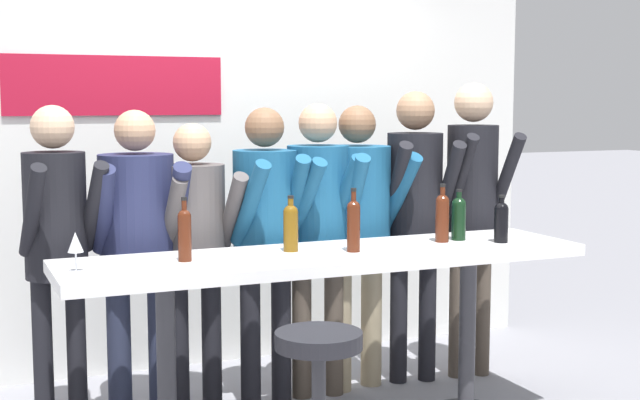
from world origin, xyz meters
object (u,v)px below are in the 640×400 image
object	(u,v)px
person_far_left	(56,229)
wine_glass_0	(75,244)
tasting_table	(328,277)
person_rightmost	(473,192)
person_center_right	(318,217)
wine_bottle_4	(459,216)
wine_bottle_2	(291,225)
wine_bottle_1	(501,220)
person_center	(266,223)
person_far_right	(415,202)
wine_bottle_3	(353,223)
wine_bottle_5	(185,232)
person_right	(358,216)
person_center_left	(194,235)
bar_stool	(319,391)
person_left	(137,231)
wine_bottle_0	(442,215)

from	to	relation	value
person_far_left	wine_glass_0	distance (m)	0.64
tasting_table	person_rightmost	bearing A→B (deg)	25.09
person_far_left	wine_glass_0	xyz separation A→B (m)	(0.01, -0.64, 0.02)
person_far_left	person_center_right	distance (m)	1.43
tasting_table	wine_bottle_4	xyz separation A→B (m)	(0.80, 0.07, 0.26)
person_far_left	wine_bottle_2	size ratio (longest dim) A/B	5.98
wine_bottle_1	wine_glass_0	bearing A→B (deg)	178.62
person_far_left	person_center	world-z (taller)	person_far_left
wine_bottle_2	wine_glass_0	size ratio (longest dim) A/B	1.59
person_far_right	wine_glass_0	bearing A→B (deg)	-151.52
person_far_left	wine_bottle_2	world-z (taller)	person_far_left
tasting_table	person_far_left	xyz separation A→B (m)	(-1.24, 0.60, 0.23)
person_rightmost	wine_bottle_4	bearing A→B (deg)	-120.27
person_center	wine_bottle_3	bearing A→B (deg)	-76.42
person_center	wine_bottle_2	bearing A→B (deg)	-102.77
wine_bottle_2	wine_glass_0	bearing A→B (deg)	-173.33
person_center	wine_bottle_5	bearing A→B (deg)	-145.69
wine_bottle_1	person_right	bearing A→B (deg)	124.47
wine_bottle_4	wine_glass_0	bearing A→B (deg)	-177.00
person_right	person_rightmost	size ratio (longest dim) A/B	0.93
person_far_left	person_center_left	size ratio (longest dim) A/B	1.06
tasting_table	person_rightmost	xyz separation A→B (m)	(1.21, 0.57, 0.32)
person_rightmost	wine_bottle_5	size ratio (longest dim) A/B	5.95
person_right	person_center_left	bearing A→B (deg)	172.45
wine_glass_0	bar_stool	bearing A→B (deg)	-37.02
person_left	bar_stool	bearing A→B (deg)	-67.43
person_center_left	person_far_right	size ratio (longest dim) A/B	0.90
person_far_right	wine_bottle_2	distance (m)	1.13
bar_stool	person_right	xyz separation A→B (m)	(0.82, 1.34, 0.53)
person_left	person_rightmost	world-z (taller)	person_rightmost
person_right	person_rightmost	distance (m)	0.75
bar_stool	person_center	xyz separation A→B (m)	(0.22, 1.27, 0.54)
tasting_table	wine_bottle_1	distance (m)	1.00
person_right	wine_glass_0	bearing A→B (deg)	-166.39
person_center_right	tasting_table	bearing A→B (deg)	-101.32
wine_bottle_4	wine_glass_0	size ratio (longest dim) A/B	1.56
wine_bottle_2	person_right	bearing A→B (deg)	40.88
person_center	person_center_right	world-z (taller)	person_center_right
tasting_table	person_left	bearing A→B (deg)	142.40
person_center_left	wine_bottle_1	distance (m)	1.65
person_left	tasting_table	bearing A→B (deg)	-34.54
person_far_right	wine_bottle_5	size ratio (longest dim) A/B	5.78
person_center_left	wine_glass_0	world-z (taller)	person_center_left
wine_bottle_2	wine_bottle_4	distance (m)	0.97
wine_glass_0	wine_bottle_5	bearing A→B (deg)	6.85
person_center	wine_bottle_1	xyz separation A→B (m)	(1.09, -0.66, 0.04)
bar_stool	wine_bottle_4	size ratio (longest dim) A/B	2.71
bar_stool	person_right	world-z (taller)	person_right
wine_glass_0	wine_bottle_0	bearing A→B (deg)	2.48
bar_stool	wine_bottle_2	xyz separation A→B (m)	(0.18, 0.79, 0.59)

